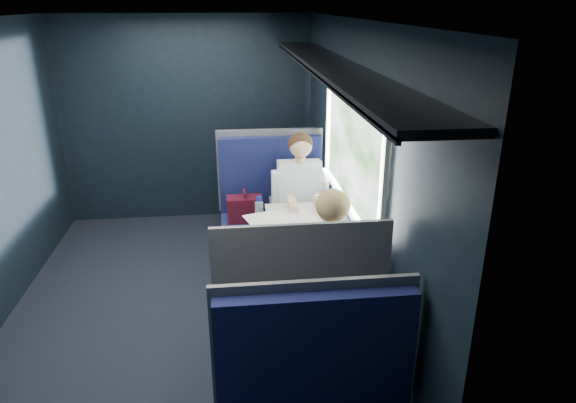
{
  "coord_description": "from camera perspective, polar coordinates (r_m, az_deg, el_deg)",
  "views": [
    {
      "loc": [
        0.47,
        -3.72,
        2.41
      ],
      "look_at": [
        0.9,
        0.0,
        0.95
      ],
      "focal_mm": 32.0,
      "sensor_mm": 36.0,
      "label": 1
    }
  ],
  "objects": [
    {
      "name": "seat_row_front",
      "position": [
        5.88,
        -2.49,
        1.4
      ],
      "size": [
        1.04,
        0.51,
        1.16
      ],
      "color": "#0E123D",
      "rests_on": "ground"
    },
    {
      "name": "papers",
      "position": [
        4.06,
        0.3,
        -2.96
      ],
      "size": [
        0.75,
        0.91,
        0.01
      ],
      "primitive_type": "cube",
      "rotation": [
        0.0,
        0.0,
        0.31
      ],
      "color": "white",
      "rests_on": "table"
    },
    {
      "name": "laptop",
      "position": [
        4.14,
        6.62,
        -1.57
      ],
      "size": [
        0.28,
        0.35,
        0.25
      ],
      "color": "silver",
      "rests_on": "table"
    },
    {
      "name": "room_shell",
      "position": [
        3.86,
        -13.13,
        6.76
      ],
      "size": [
        3.0,
        4.4,
        2.4
      ],
      "color": "black",
      "rests_on": "ground"
    },
    {
      "name": "bottle_small",
      "position": [
        4.41,
        4.89,
        0.17
      ],
      "size": [
        0.06,
        0.06,
        0.2
      ],
      "color": "silver",
      "rests_on": "table"
    },
    {
      "name": "cup",
      "position": [
        4.53,
        3.44,
        0.2
      ],
      "size": [
        0.07,
        0.07,
        0.08
      ],
      "primitive_type": "cylinder",
      "color": "white",
      "rests_on": "table"
    },
    {
      "name": "ground",
      "position": [
        4.46,
        -11.83,
        -12.0
      ],
      "size": [
        2.8,
        4.2,
        0.01
      ],
      "primitive_type": "cube",
      "color": "black"
    },
    {
      "name": "table",
      "position": [
        4.15,
        1.82,
        -3.61
      ],
      "size": [
        0.62,
        1.0,
        0.74
      ],
      "color": "#54565E",
      "rests_on": "ground"
    },
    {
      "name": "man",
      "position": [
        4.77,
        1.43,
        0.54
      ],
      "size": [
        0.53,
        0.56,
        1.32
      ],
      "color": "black",
      "rests_on": "ground"
    },
    {
      "name": "seat_bay_near",
      "position": [
        5.02,
        -1.84,
        -2.05
      ],
      "size": [
        1.04,
        0.62,
        1.26
      ],
      "color": "#0E123D",
      "rests_on": "ground"
    },
    {
      "name": "woman",
      "position": [
        3.51,
        4.61,
        -7.44
      ],
      "size": [
        0.53,
        0.56,
        1.32
      ],
      "color": "black",
      "rests_on": "ground"
    },
    {
      "name": "seat_bay_far",
      "position": [
        3.5,
        0.85,
        -13.52
      ],
      "size": [
        1.04,
        0.62,
        1.26
      ],
      "color": "#0E123D",
      "rests_on": "ground"
    }
  ]
}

